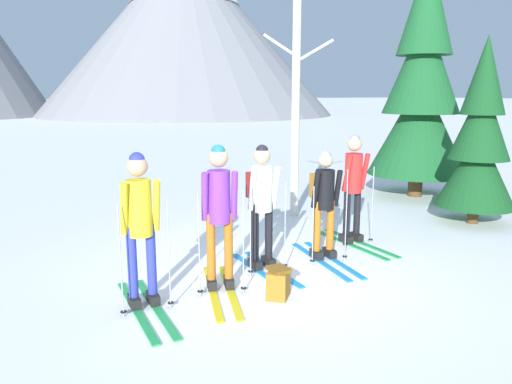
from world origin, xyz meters
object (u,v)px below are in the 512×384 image
object	(u,v)px
skier_in_yellow	(140,221)
skier_in_purple	(219,211)
skier_in_white	(262,199)
skier_in_red	(354,184)
birch_tree_tall	(296,107)
backpack_on_snow_front	(278,283)
pine_tree_near	(422,89)
pine_tree_mid	(480,140)
skier_in_black	(324,200)

from	to	relation	value
skier_in_yellow	skier_in_purple	xyz separation A→B (m)	(1.00, 0.05, -0.00)
skier_in_white	skier_in_red	bearing A→B (deg)	11.49
birch_tree_tall	backpack_on_snow_front	size ratio (longest dim) A/B	10.65
birch_tree_tall	skier_in_purple	bearing A→B (deg)	-134.82
skier_in_yellow	pine_tree_near	size ratio (longest dim) A/B	0.33
pine_tree_mid	birch_tree_tall	world-z (taller)	birch_tree_tall
birch_tree_tall	backpack_on_snow_front	distance (m)	4.56
skier_in_red	backpack_on_snow_front	size ratio (longest dim) A/B	4.54
skier_in_yellow	pine_tree_mid	xyz separation A→B (m)	(6.56, 0.83, 0.56)
skier_in_purple	skier_in_black	distance (m)	1.88
skier_in_yellow	backpack_on_snow_front	xyz separation A→B (m)	(1.53, -0.50, -0.84)
skier_in_white	pine_tree_near	distance (m)	6.42
skier_in_white	backpack_on_snow_front	size ratio (longest dim) A/B	4.43
pine_tree_near	skier_in_yellow	bearing A→B (deg)	-156.61
pine_tree_near	birch_tree_tall	size ratio (longest dim) A/B	1.31
skier_in_black	skier_in_yellow	bearing A→B (deg)	-171.08
skier_in_black	skier_in_red	world-z (taller)	skier_in_red
skier_in_yellow	pine_tree_near	distance (m)	8.23
pine_tree_near	backpack_on_snow_front	distance (m)	7.35
skier_in_white	backpack_on_snow_front	bearing A→B (deg)	-106.14
skier_in_purple	backpack_on_snow_front	size ratio (longest dim) A/B	4.62
skier_in_purple	birch_tree_tall	distance (m)	4.17
skier_in_red	backpack_on_snow_front	distance (m)	2.70
backpack_on_snow_front	pine_tree_near	bearing A→B (deg)	32.21
birch_tree_tall	backpack_on_snow_front	xyz separation A→B (m)	(-2.29, -3.40, -2.00)
skier_in_red	backpack_on_snow_front	xyz separation A→B (m)	(-2.18, -1.38, -0.81)
skier_in_yellow	skier_in_purple	world-z (taller)	skier_in_purple
skier_in_white	skier_in_red	xyz separation A→B (m)	(1.89, 0.38, -0.01)
skier_in_white	pine_tree_near	bearing A→B (deg)	25.84
skier_in_white	backpack_on_snow_front	distance (m)	1.32
skier_in_white	skier_in_black	size ratio (longest dim) A/B	0.99
skier_in_red	birch_tree_tall	xyz separation A→B (m)	(0.11, 2.01, 1.19)
skier_in_purple	skier_in_yellow	bearing A→B (deg)	-176.90
skier_in_white	skier_in_red	world-z (taller)	skier_in_red
pine_tree_near	skier_in_purple	bearing A→B (deg)	-153.83
pine_tree_mid	skier_in_purple	bearing A→B (deg)	-172.01
skier_in_red	pine_tree_near	size ratio (longest dim) A/B	0.32
skier_in_purple	skier_in_white	distance (m)	0.93
skier_in_red	birch_tree_tall	bearing A→B (deg)	86.83
skier_in_purple	skier_in_black	world-z (taller)	skier_in_purple
pine_tree_mid	backpack_on_snow_front	distance (m)	5.39
skier_in_white	pine_tree_mid	distance (m)	4.79
skier_in_black	birch_tree_tall	distance (m)	2.94
skier_in_yellow	pine_tree_near	xyz separation A→B (m)	(7.42, 3.21, 1.52)
skier_in_red	skier_in_white	bearing A→B (deg)	-168.51
pine_tree_near	skier_in_red	bearing A→B (deg)	-147.89
pine_tree_mid	skier_in_white	bearing A→B (deg)	-175.91
pine_tree_mid	birch_tree_tall	distance (m)	3.48
skier_in_purple	pine_tree_near	bearing A→B (deg)	26.17
skier_in_purple	backpack_on_snow_front	distance (m)	1.14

